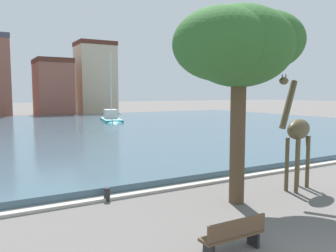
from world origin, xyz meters
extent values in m
cube|color=#3D5666|center=(0.00, 32.26, 0.20)|extent=(77.89, 46.58, 0.39)
cube|color=#ADA89E|center=(0.00, 8.72, 0.06)|extent=(77.89, 0.50, 0.12)
cylinder|color=#4C4228|center=(4.21, 5.78, 1.11)|extent=(0.16, 0.16, 2.21)
cylinder|color=#4C4228|center=(4.09, 6.18, 1.11)|extent=(0.16, 0.16, 2.21)
cylinder|color=#4C4228|center=(5.27, 6.10, 1.11)|extent=(0.16, 0.16, 2.21)
cylinder|color=#4C4228|center=(5.15, 6.50, 1.11)|extent=(0.16, 0.16, 2.21)
ellipsoid|color=#4C4228|center=(4.68, 6.14, 2.53)|extent=(1.82, 1.12, 0.84)
cylinder|color=#4C4228|center=(3.66, 5.83, 3.59)|extent=(1.18, 0.57, 1.89)
ellipsoid|color=#4C4228|center=(3.21, 5.69, 4.47)|extent=(0.58, 0.42, 0.28)
cone|color=#4C4228|center=(3.23, 5.62, 4.70)|extent=(0.06, 0.06, 0.16)
cone|color=#4C4228|center=(3.19, 5.76, 4.70)|extent=(0.06, 0.06, 0.16)
cylinder|color=#4C4228|center=(5.46, 6.38, 2.18)|extent=(0.24, 0.12, 0.90)
cube|color=teal|center=(8.54, 39.01, 0.31)|extent=(3.55, 6.82, 0.62)
ellipsoid|color=teal|center=(7.88, 36.00, 0.31)|extent=(2.43, 2.65, 0.59)
cube|color=#6EA5A8|center=(8.54, 39.01, 0.65)|extent=(3.48, 6.68, 0.06)
cube|color=silver|center=(8.65, 39.49, 1.27)|extent=(2.00, 2.55, 1.17)
cylinder|color=silver|center=(8.44, 38.54, 4.88)|extent=(0.12, 0.12, 8.51)
cylinder|color=silver|center=(8.68, 39.65, 1.52)|extent=(0.57, 2.24, 0.08)
cylinder|color=brown|center=(1.31, 6.04, 2.37)|extent=(0.55, 0.55, 4.74)
ellipsoid|color=#2D6028|center=(1.31, 6.04, 5.66)|extent=(3.82, 3.82, 2.86)
ellipsoid|color=#2D6028|center=(2.61, 6.19, 5.96)|extent=(3.02, 3.02, 2.26)
ellipsoid|color=#2D6028|center=(0.34, 5.84, 5.65)|extent=(3.31, 3.31, 2.48)
cylinder|color=#232326|center=(-2.79, 8.57, 0.25)|extent=(0.24, 0.24, 0.50)
cube|color=brown|center=(-1.43, 3.05, 0.45)|extent=(1.80, 0.44, 0.08)
cube|color=brown|center=(-1.43, 2.86, 0.70)|extent=(1.80, 0.06, 0.44)
cube|color=black|center=(-2.15, 3.05, 0.23)|extent=(0.08, 0.40, 0.45)
cube|color=black|center=(-0.71, 3.05, 0.23)|extent=(0.08, 0.40, 0.45)
cube|color=#8E5142|center=(5.34, 59.65, 4.59)|extent=(5.88, 7.75, 9.18)
cube|color=#51281E|center=(5.34, 59.65, 9.58)|extent=(6.00, 7.90, 0.80)
cube|color=#C6B293|center=(13.66, 61.36, 6.47)|extent=(6.91, 6.22, 12.95)
cube|color=#51281E|center=(13.66, 61.36, 13.35)|extent=(7.04, 6.34, 0.80)
camera|label=1|loc=(-6.93, -3.36, 4.02)|focal=36.44mm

